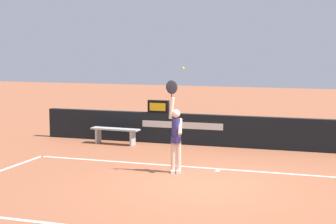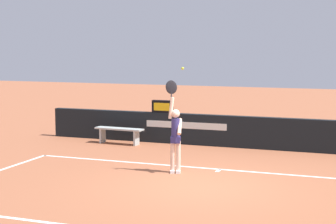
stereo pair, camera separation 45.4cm
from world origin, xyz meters
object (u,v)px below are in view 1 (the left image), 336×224
speed_display (158,107)px  tennis_player (176,135)px  tennis_ball (183,68)px  courtside_bench_near (115,132)px

speed_display → tennis_player: 4.33m
tennis_ball → courtside_bench_near: size_ratio=0.04×
speed_display → tennis_ball: size_ratio=9.86×
speed_display → courtside_bench_near: (-1.21, -0.73, -0.79)m
speed_display → tennis_ball: bearing=-63.1°
tennis_ball → tennis_player: bearing=152.9°
tennis_player → speed_display: bearing=115.0°
speed_display → courtside_bench_near: 1.62m
tennis_player → courtside_bench_near: size_ratio=1.42×
speed_display → tennis_ball: (2.05, -4.04, 1.41)m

